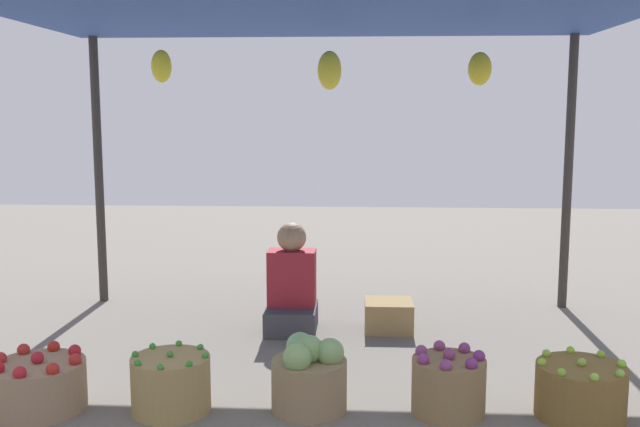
% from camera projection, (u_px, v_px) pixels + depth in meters
% --- Properties ---
extents(ground_plane, '(14.00, 14.00, 0.00)m').
position_uv_depth(ground_plane, '(324.00, 339.00, 4.99)').
color(ground_plane, slate).
extents(market_stall_structure, '(4.06, 2.17, 2.20)m').
position_uv_depth(market_stall_structure, '(325.00, 36.00, 4.72)').
color(market_stall_structure, '#38332D').
rests_on(market_stall_structure, ground).
extents(vendor_person, '(0.36, 0.44, 0.78)m').
position_uv_depth(vendor_person, '(292.00, 289.00, 5.17)').
color(vendor_person, '#3B3A42').
rests_on(vendor_person, ground).
extents(basket_red_apples, '(0.48, 0.48, 0.32)m').
position_uv_depth(basket_red_apples, '(39.00, 385.00, 3.80)').
color(basket_red_apples, '#9E7E5E').
rests_on(basket_red_apples, ground).
extents(basket_green_chilies, '(0.41, 0.41, 0.33)m').
position_uv_depth(basket_green_chilies, '(171.00, 383.00, 3.78)').
color(basket_green_chilies, '#A5894F').
rests_on(basket_green_chilies, ground).
extents(basket_cabbages, '(0.40, 0.40, 0.40)m').
position_uv_depth(basket_cabbages, '(309.00, 377.00, 3.80)').
color(basket_cabbages, '#927954').
rests_on(basket_cabbages, ground).
extents(basket_purple_onions, '(0.38, 0.38, 0.35)m').
position_uv_depth(basket_purple_onions, '(448.00, 384.00, 3.76)').
color(basket_purple_onions, olive).
rests_on(basket_purple_onions, ground).
extents(basket_limes, '(0.46, 0.46, 0.31)m').
position_uv_depth(basket_limes, '(580.00, 391.00, 3.71)').
color(basket_limes, brown).
rests_on(basket_limes, ground).
extents(wooden_crate_near_vendor, '(0.34, 0.32, 0.21)m').
position_uv_depth(wooden_crate_near_vendor, '(389.00, 316.00, 5.19)').
color(wooden_crate_near_vendor, olive).
rests_on(wooden_crate_near_vendor, ground).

